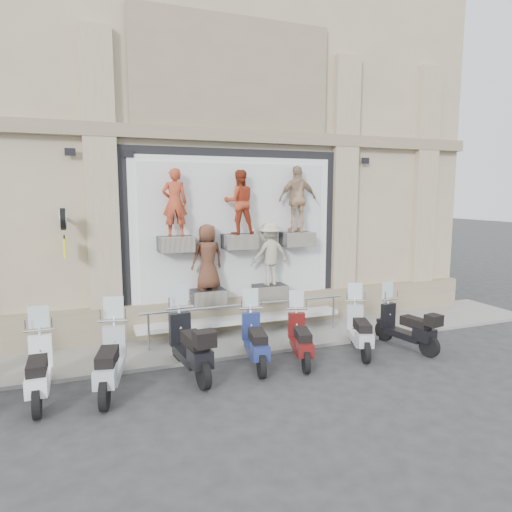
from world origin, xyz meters
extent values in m
plane|color=#29292C|center=(0.00, 0.00, 0.00)|extent=(90.00, 90.00, 0.00)
cube|color=gray|center=(0.00, 2.10, 0.04)|extent=(16.00, 2.20, 0.08)
cube|color=black|center=(0.00, 2.96, 2.40)|extent=(5.60, 0.10, 4.30)
cube|color=white|center=(0.00, 2.90, 2.40)|extent=(5.10, 0.06, 3.90)
cube|color=white|center=(0.00, 2.86, 2.40)|extent=(4.70, 0.04, 3.60)
cube|color=white|center=(0.00, 2.55, 0.42)|extent=(5.10, 0.75, 0.10)
cube|color=#28282B|center=(-1.55, 2.59, 2.33)|extent=(0.80, 0.50, 0.35)
imported|color=#CB4828|center=(-1.55, 2.59, 3.27)|extent=(0.60, 0.42, 1.54)
cube|color=#28282B|center=(0.00, 2.59, 2.33)|extent=(0.80, 0.50, 0.35)
imported|color=#9D371E|center=(0.00, 2.59, 3.27)|extent=(0.80, 0.66, 1.53)
cube|color=#28282B|center=(1.55, 2.59, 2.33)|extent=(0.80, 0.50, 0.35)
imported|color=tan|center=(1.55, 2.59, 3.33)|extent=(1.01, 0.50, 1.66)
cube|color=#28282B|center=(-0.80, 2.59, 1.02)|extent=(0.80, 0.50, 0.35)
imported|color=brown|center=(-0.80, 2.59, 1.98)|extent=(0.83, 0.61, 1.57)
cube|color=#28282B|center=(0.80, 2.59, 1.02)|extent=(0.80, 0.50, 0.35)
imported|color=beige|center=(0.80, 2.59, 1.98)|extent=(1.05, 0.65, 1.57)
cube|color=black|center=(-3.90, 2.72, 2.95)|extent=(0.06, 0.56, 0.06)
cylinder|color=black|center=(-3.90, 2.45, 2.95)|extent=(0.10, 0.46, 0.46)
cube|color=#FCF215|center=(-3.90, 2.45, 2.35)|extent=(0.04, 0.50, 0.38)
camera|label=1|loc=(-3.57, -7.78, 3.49)|focal=32.00mm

